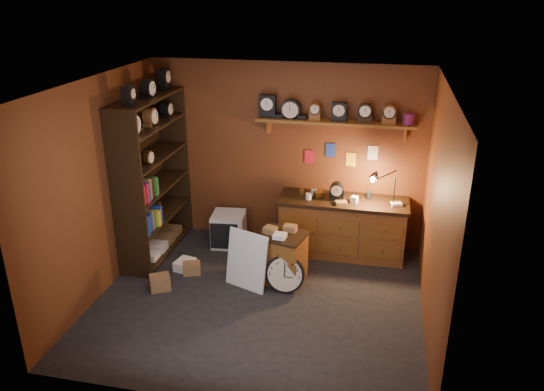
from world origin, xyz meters
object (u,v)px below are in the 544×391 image
Objects in this scene: low_cabinet at (282,255)px; big_round_clock at (285,274)px; shelving_unit at (150,171)px; workbench at (342,224)px.

low_cabinet is 1.51× the size of big_round_clock.
workbench is at bearing 10.45° from shelving_unit.
workbench reaches higher than big_round_clock.
shelving_unit is 3.35× the size of low_cabinet.
shelving_unit is 2.40m from big_round_clock.
big_round_clock is (0.09, -0.26, -0.12)m from low_cabinet.
workbench is 1.36m from big_round_clock.
shelving_unit is at bearing -178.73° from low_cabinet.
workbench reaches higher than low_cabinet.
big_round_clock is at bearing -56.59° from low_cabinet.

